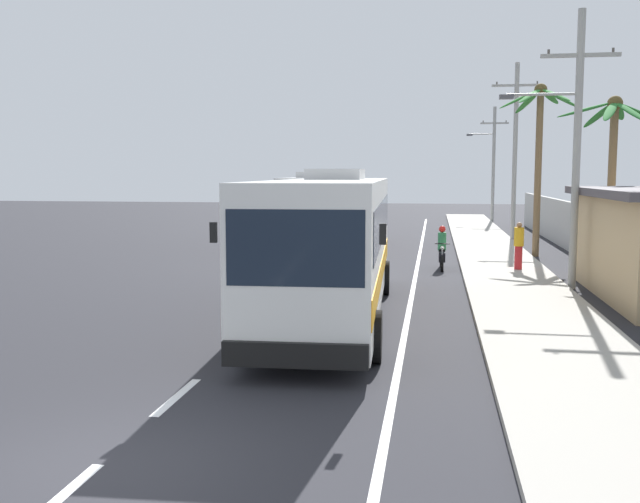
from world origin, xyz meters
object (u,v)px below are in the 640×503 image
at_px(utility_pole_distant, 493,161).
at_px(palm_fourth, 613,144).
at_px(palm_farthest, 539,134).
at_px(utility_pole_far, 515,149).
at_px(motorcycle_beside_bus, 442,252).
at_px(coach_bus_foreground, 331,241).
at_px(pedestrian_near_kerb, 519,245).
at_px(utility_pole_mid, 574,142).
at_px(coach_bus_far_lane, 316,208).

distance_m(utility_pole_distant, palm_fourth, 27.27).
relative_size(palm_fourth, palm_farthest, 0.87).
bearing_deg(utility_pole_far, motorcycle_beside_bus, -108.15).
distance_m(coach_bus_foreground, pedestrian_near_kerb, 10.85).
relative_size(utility_pole_mid, palm_fourth, 1.33).
bearing_deg(motorcycle_beside_bus, pedestrian_near_kerb, -12.61).
distance_m(utility_pole_distant, palm_farthest, 22.79).
distance_m(motorcycle_beside_bus, palm_fourth, 7.49).
xyz_separation_m(utility_pole_mid, palm_farthest, (0.18, 9.08, 0.74)).
relative_size(pedestrian_near_kerb, utility_pole_distant, 0.20).
height_order(motorcycle_beside_bus, pedestrian_near_kerb, pedestrian_near_kerb).
bearing_deg(palm_fourth, motorcycle_beside_bus, -174.52).
distance_m(pedestrian_near_kerb, utility_pole_far, 13.12).
height_order(coach_bus_far_lane, utility_pole_far, utility_pole_far).
relative_size(motorcycle_beside_bus, pedestrian_near_kerb, 1.12).
bearing_deg(coach_bus_far_lane, utility_pole_far, 21.73).
xyz_separation_m(utility_pole_mid, utility_pole_far, (-0.10, 15.93, 0.33)).
bearing_deg(utility_pole_mid, palm_farthest, 88.84).
bearing_deg(pedestrian_near_kerb, utility_pole_distant, 170.64).
relative_size(utility_pole_distant, palm_farthest, 1.14).
bearing_deg(palm_farthest, pedestrian_near_kerb, -103.75).
height_order(utility_pole_mid, palm_fourth, utility_pole_mid).
xyz_separation_m(coach_bus_far_lane, motorcycle_beside_bus, (6.20, -7.83, -1.27)).
bearing_deg(utility_pole_mid, coach_bus_foreground, -140.24).
xyz_separation_m(coach_bus_far_lane, utility_pole_distant, (10.16, 19.95, 2.67)).
relative_size(coach_bus_foreground, coach_bus_far_lane, 1.15).
bearing_deg(utility_pole_distant, palm_fourth, -85.22).
xyz_separation_m(coach_bus_far_lane, pedestrian_near_kerb, (8.99, -8.45, -0.90)).
height_order(coach_bus_foreground, motorcycle_beside_bus, coach_bus_foreground).
relative_size(utility_pole_mid, utility_pole_distant, 1.01).
bearing_deg(utility_pole_far, palm_farthest, -87.62).
distance_m(coach_bus_foreground, motorcycle_beside_bus, 10.32).
bearing_deg(coach_bus_far_lane, utility_pole_mid, -49.47).
height_order(utility_pole_distant, palm_farthest, utility_pole_distant).
distance_m(coach_bus_foreground, palm_fourth, 14.14).
distance_m(utility_pole_far, palm_farthest, 6.87).
xyz_separation_m(pedestrian_near_kerb, palm_farthest, (1.38, 5.62, 4.34)).
bearing_deg(palm_farthest, utility_pole_mid, -91.16).
distance_m(coach_bus_foreground, utility_pole_far, 22.90).
height_order(coach_bus_foreground, utility_pole_mid, utility_pole_mid).
distance_m(utility_pole_mid, palm_fourth, 5.20).
xyz_separation_m(pedestrian_near_kerb, utility_pole_distant, (1.17, 28.40, 3.56)).
height_order(utility_pole_distant, palm_fourth, utility_pole_distant).
distance_m(coach_bus_foreground, coach_bus_far_lane, 17.95).
bearing_deg(utility_pole_distant, utility_pole_mid, -89.96).
xyz_separation_m(motorcycle_beside_bus, utility_pole_mid, (3.98, -4.08, 3.98)).
relative_size(motorcycle_beside_bus, palm_farthest, 0.26).
height_order(coach_bus_far_lane, motorcycle_beside_bus, coach_bus_far_lane).
distance_m(coach_bus_far_lane, palm_farthest, 11.29).
height_order(utility_pole_mid, utility_pole_far, utility_pole_far).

